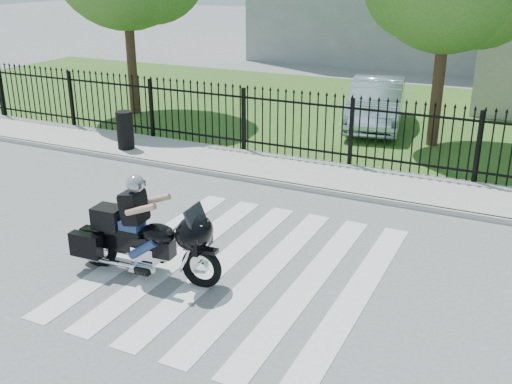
% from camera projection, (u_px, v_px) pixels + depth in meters
% --- Properties ---
extents(ground, '(120.00, 120.00, 0.00)m').
position_uv_depth(ground, '(242.00, 269.00, 10.17)').
color(ground, slate).
rests_on(ground, ground).
extents(crosswalk, '(5.00, 5.50, 0.01)m').
position_uv_depth(crosswalk, '(242.00, 269.00, 10.17)').
color(crosswalk, silver).
rests_on(crosswalk, ground).
extents(sidewalk, '(40.00, 2.00, 0.12)m').
position_uv_depth(sidewalk, '(336.00, 178.00, 14.35)').
color(sidewalk, '#ADAAA3').
rests_on(sidewalk, ground).
extents(curb, '(40.00, 0.12, 0.12)m').
position_uv_depth(curb, '(322.00, 191.00, 13.51)').
color(curb, '#ADAAA3').
rests_on(curb, ground).
extents(grass_strip, '(40.00, 12.00, 0.02)m').
position_uv_depth(grass_strip, '(403.00, 117.00, 20.25)').
color(grass_strip, '#2C5D20').
rests_on(grass_strip, ground).
extents(iron_fence, '(26.00, 0.04, 1.80)m').
position_uv_depth(iron_fence, '(351.00, 134.00, 14.89)').
color(iron_fence, black).
rests_on(iron_fence, ground).
extents(motorcycle_rider, '(2.70, 0.92, 1.79)m').
position_uv_depth(motorcycle_rider, '(142.00, 234.00, 9.76)').
color(motorcycle_rider, black).
rests_on(motorcycle_rider, ground).
extents(parked_car, '(2.38, 4.73, 1.49)m').
position_uv_depth(parked_car, '(376.00, 103.00, 18.80)').
color(parked_car, '#A1B9CB').
rests_on(parked_car, grass_strip).
extents(litter_bin, '(0.54, 0.54, 1.03)m').
position_uv_depth(litter_bin, '(125.00, 130.00, 16.26)').
color(litter_bin, black).
rests_on(litter_bin, sidewalk).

